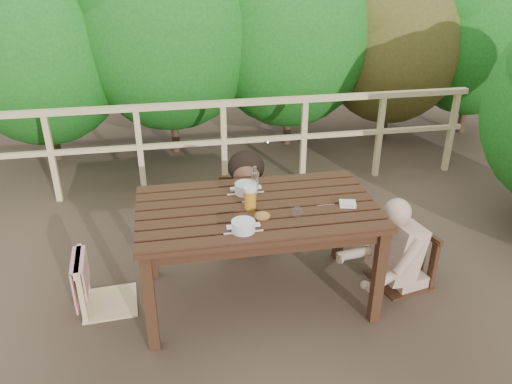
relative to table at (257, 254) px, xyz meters
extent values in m
plane|color=brown|center=(0.00, 0.00, -0.40)|extent=(60.00, 60.00, 0.00)
cube|color=#341D10|center=(0.00, 0.00, 0.00)|extent=(1.73, 0.97, 0.80)
cube|color=#E4C288|center=(-1.14, 0.12, 0.02)|extent=(0.44, 0.44, 0.84)
cube|color=#341D10|center=(0.07, 0.91, 0.10)|extent=(0.56, 0.56, 1.01)
cube|color=#341D10|center=(1.19, -0.01, 0.03)|extent=(0.51, 0.51, 0.86)
cube|color=#E4C288|center=(0.00, 2.00, 0.10)|extent=(5.60, 0.10, 1.01)
cylinder|color=white|center=(-0.15, -0.33, 0.44)|extent=(0.27, 0.27, 0.09)
cylinder|color=white|center=(-0.05, 0.21, 0.45)|extent=(0.28, 0.28, 0.09)
ellipsoid|color=#986133|center=(0.00, -0.19, 0.43)|extent=(0.11, 0.09, 0.07)
cylinder|color=gold|center=(-0.06, -0.03, 0.49)|extent=(0.09, 0.09, 0.17)
cylinder|color=silver|center=(0.02, 0.20, 0.52)|extent=(0.06, 0.06, 0.23)
cylinder|color=white|center=(0.24, -0.22, 0.44)|extent=(0.07, 0.07, 0.08)
cube|color=silver|center=(0.64, -0.13, 0.43)|extent=(0.13, 0.11, 0.05)
camera|label=1|loc=(-0.59, -3.19, 2.15)|focal=35.77mm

